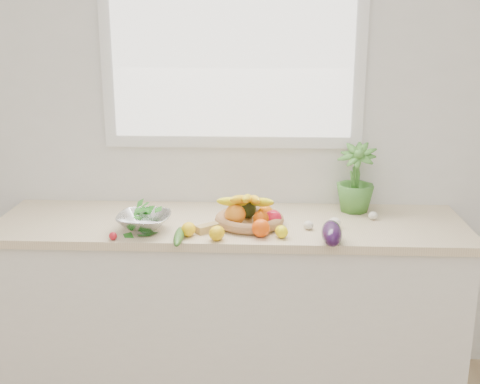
{
  "coord_description": "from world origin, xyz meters",
  "views": [
    {
      "loc": [
        0.17,
        -0.77,
        1.83
      ],
      "look_at": [
        0.05,
        1.93,
        1.05
      ],
      "focal_mm": 45.0,
      "sensor_mm": 36.0,
      "label": 1
    }
  ],
  "objects_px": {
    "potted_herb": "(355,178)",
    "colander_with_spinach": "(144,218)",
    "eggplant": "(332,233)",
    "cucumber": "(179,236)",
    "apple": "(273,219)",
    "fruit_basket": "(249,215)"
  },
  "relations": [
    {
      "from": "potted_herb",
      "to": "colander_with_spinach",
      "type": "relative_size",
      "value": 1.36
    },
    {
      "from": "cucumber",
      "to": "colander_with_spinach",
      "type": "relative_size",
      "value": 0.9
    },
    {
      "from": "apple",
      "to": "cucumber",
      "type": "height_order",
      "value": "apple"
    },
    {
      "from": "cucumber",
      "to": "fruit_basket",
      "type": "bearing_deg",
      "value": 36.97
    },
    {
      "from": "eggplant",
      "to": "potted_herb",
      "type": "bearing_deg",
      "value": 70.98
    },
    {
      "from": "potted_herb",
      "to": "fruit_basket",
      "type": "distance_m",
      "value": 0.59
    },
    {
      "from": "apple",
      "to": "eggplant",
      "type": "distance_m",
      "value": 0.32
    },
    {
      "from": "eggplant",
      "to": "fruit_basket",
      "type": "distance_m",
      "value": 0.43
    },
    {
      "from": "cucumber",
      "to": "fruit_basket",
      "type": "distance_m",
      "value": 0.37
    },
    {
      "from": "colander_with_spinach",
      "to": "cucumber",
      "type": "bearing_deg",
      "value": -34.98
    },
    {
      "from": "colander_with_spinach",
      "to": "apple",
      "type": "bearing_deg",
      "value": 7.15
    },
    {
      "from": "apple",
      "to": "fruit_basket",
      "type": "height_order",
      "value": "fruit_basket"
    },
    {
      "from": "potted_herb",
      "to": "colander_with_spinach",
      "type": "height_order",
      "value": "potted_herb"
    },
    {
      "from": "fruit_basket",
      "to": "colander_with_spinach",
      "type": "distance_m",
      "value": 0.48
    },
    {
      "from": "cucumber",
      "to": "colander_with_spinach",
      "type": "xyz_separation_m",
      "value": [
        -0.17,
        0.12,
        0.04
      ]
    },
    {
      "from": "eggplant",
      "to": "cucumber",
      "type": "relative_size",
      "value": 1.01
    },
    {
      "from": "apple",
      "to": "potted_herb",
      "type": "xyz_separation_m",
      "value": [
        0.41,
        0.27,
        0.13
      ]
    },
    {
      "from": "apple",
      "to": "colander_with_spinach",
      "type": "xyz_separation_m",
      "value": [
        -0.59,
        -0.07,
        0.02
      ]
    },
    {
      "from": "eggplant",
      "to": "cucumber",
      "type": "height_order",
      "value": "eggplant"
    },
    {
      "from": "eggplant",
      "to": "potted_herb",
      "type": "xyz_separation_m",
      "value": [
        0.16,
        0.46,
        0.12
      ]
    },
    {
      "from": "apple",
      "to": "eggplant",
      "type": "bearing_deg",
      "value": -38.12
    },
    {
      "from": "eggplant",
      "to": "fruit_basket",
      "type": "height_order",
      "value": "fruit_basket"
    }
  ]
}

